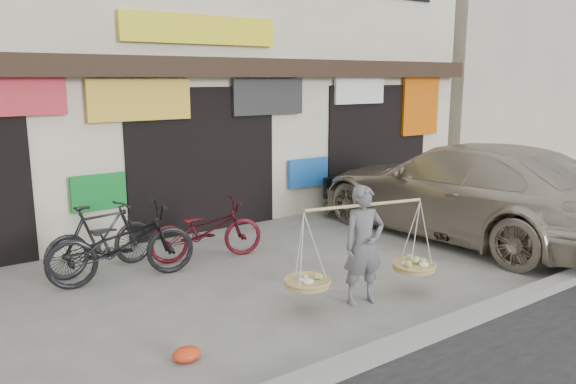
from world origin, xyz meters
TOP-DOWN VIEW (x-y plane):
  - ground at (0.00, 0.00)m, footprint 70.00×70.00m
  - kerb at (0.00, -2.00)m, footprint 70.00×0.25m
  - shophouse_block at (-0.00, 6.42)m, footprint 14.00×6.32m
  - neighbor_east at (13.50, 7.00)m, footprint 12.00×7.00m
  - street_vendor at (0.02, -0.81)m, footprint 2.09×0.92m
  - bike_0 at (-2.21, 1.78)m, footprint 2.16×0.97m
  - bike_1 at (-2.33, 2.35)m, footprint 1.81×0.77m
  - bike_2 at (-0.78, 1.97)m, footprint 1.92×1.05m
  - suv at (3.68, 0.47)m, footprint 2.68×6.04m
  - red_bag at (-2.50, -0.88)m, footprint 0.31×0.25m

SIDE VIEW (x-z plane):
  - ground at x=0.00m, z-range 0.00..0.00m
  - kerb at x=0.00m, z-range 0.00..0.12m
  - red_bag at x=-2.50m, z-range 0.00..0.14m
  - bike_2 at x=-0.78m, z-range 0.00..0.96m
  - bike_1 at x=-2.33m, z-range 0.00..1.05m
  - bike_0 at x=-2.21m, z-range 0.00..1.10m
  - street_vendor at x=0.02m, z-range -0.07..1.48m
  - suv at x=3.68m, z-range 0.00..1.72m
  - neighbor_east at x=13.50m, z-range 0.00..6.40m
  - shophouse_block at x=0.00m, z-range -0.05..6.95m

